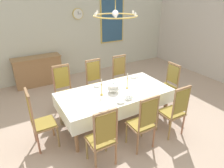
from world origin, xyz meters
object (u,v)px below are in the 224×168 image
Objects in this scene: bowl_near_right at (128,98)px; spoon_primary at (136,76)px; chair_south_c at (175,110)px; chair_north_c at (121,76)px; candlestick_east at (127,82)px; bowl_far_left at (97,86)px; sideboard at (38,71)px; mounted_clock at (78,14)px; chandelier at (115,15)px; soup_tureen at (113,88)px; chair_north_a at (64,89)px; candlestick_west at (102,89)px; chair_north_b at (96,82)px; dining_table at (115,94)px; bowl_far_right at (121,102)px; chair_south_b at (143,122)px; chair_south_a at (103,137)px; spoon_secondary at (132,97)px; chair_head_east at (168,84)px; chair_head_west at (39,120)px; bowl_near_left at (133,77)px; framed_painting at (112,21)px.

bowl_near_right is 1.18m from spoon_primary.
chair_south_c is 0.99× the size of chair_north_c.
candlestick_east reaches higher than bowl_far_left.
bowl_far_left is 0.11× the size of sideboard.
chandelier is at bearing -98.75° from mounted_clock.
mounted_clock is (0.53, 3.19, 1.18)m from soup_tureen.
chair_north_a is at bearing 136.07° from bowl_far_left.
candlestick_east is 1.03× the size of mounted_clock.
candlestick_east is (0.64, -0.00, -0.00)m from candlestick_west.
chair_north_b is at bearing 86.96° from soup_tureen.
soup_tureen is 0.29m from candlestick_west.
soup_tureen is at bearing 180.00° from candlestick_east.
chair_north_c is 1.40× the size of chandelier.
bowl_far_right is at bearing -107.32° from dining_table.
chandelier is at bearing 180.00° from candlestick_east.
bowl_near_right is 1.06× the size of bowl_far_right.
candlestick_west is at bearing 41.48° from chair_north_c.
dining_table is 0.49m from bowl_far_right.
bowl_far_left reaches higher than spoon_primary.
sideboard is at bearing 109.70° from dining_table.
chair_south_b reaches higher than spoon_primary.
chair_south_a is 3.19× the size of candlestick_west.
chair_south_b is 2.13m from chair_north_c.
chair_north_a reaches higher than chair_north_c.
spoon_secondary is (0.12, 0.03, -0.02)m from bowl_near_right.
candlestick_west is 1.03× the size of mounted_clock.
chair_south_b is 6.67× the size of bowl_near_right.
spoon_secondary is at bearing 110.36° from sideboard.
chair_head_east is 3.69m from mounted_clock.
chair_south_c is at bearing 0.04° from chair_south_b.
chair_head_west is at bearing 51.51° from chair_north_a.
spoon_primary is (0.87, -0.56, 0.18)m from chair_north_b.
chair_north_c reaches higher than candlestick_west.
chair_head_east is at bearing 14.86° from bowl_far_right.
chair_south_a is 3.20× the size of candlestick_east.
mounted_clock reaches higher than dining_table.
mounted_clock reaches higher than bowl_near_right.
chair_head_west is (-1.63, 0.99, 0.02)m from chair_south_b.
chair_south_c is 0.89m from spoon_secondary.
sideboard reaches higher than bowl_near_right.
candlestick_east is at bearing 64.01° from chair_north_c.
soup_tureen reaches higher than spoon_secondary.
chair_head_east is at bearing -12.83° from bowl_far_left.
spoon_secondary is at bearing -94.94° from mounted_clock.
bowl_far_right is at bearing -136.75° from bowl_near_left.
chair_head_west is 3.21m from chair_head_east.
framed_painting reaches higher than chair_south_a.
dining_table is at bearing 129.01° from chair_south_c.
framed_painting is at bearing 76.79° from chair_south_c.
chair_north_b is 1.09m from candlestick_east.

